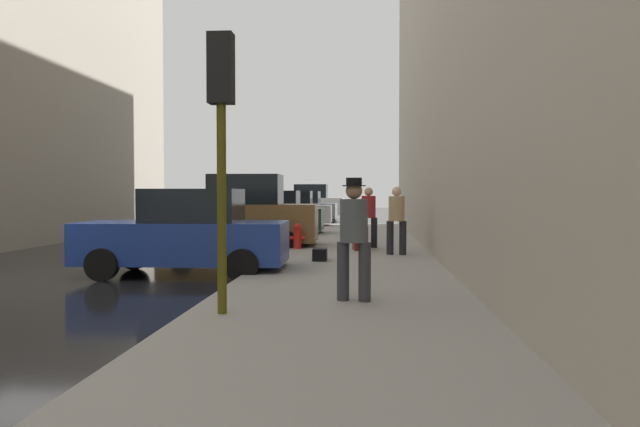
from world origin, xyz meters
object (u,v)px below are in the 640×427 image
at_px(pedestrian_with_beanie, 354,233).
at_px(pedestrian_in_tan_coat, 396,217).
at_px(parked_bronze_suv, 241,215).
at_px(traffic_light, 221,111).
at_px(fire_hydrant, 297,236).
at_px(pedestrian_in_red_jacket, 369,214).
at_px(parked_gray_coupe, 300,208).
at_px(parked_white_van, 309,203).
at_px(parked_silver_sedan, 289,211).
at_px(rolling_suitcase, 360,238).
at_px(duffel_bag, 320,255).
at_px(parked_blue_sedan, 186,234).
at_px(parked_dark_green_sedan, 270,215).

xyz_separation_m(pedestrian_with_beanie, pedestrian_in_tan_coat, (0.94, 6.78, -0.03)).
height_order(parked_bronze_suv, traffic_light, traffic_light).
xyz_separation_m(fire_hydrant, pedestrian_in_red_jacket, (1.98, 0.46, 0.61)).
height_order(parked_gray_coupe, traffic_light, traffic_light).
bearing_deg(fire_hydrant, parked_gray_coupe, 95.83).
height_order(parked_white_van, pedestrian_with_beanie, parked_white_van).
bearing_deg(parked_bronze_suv, parked_silver_sedan, 90.00).
bearing_deg(pedestrian_in_red_jacket, rolling_suitcase, -106.20).
bearing_deg(pedestrian_in_tan_coat, duffel_bag, -140.43).
distance_m(parked_blue_sedan, parked_bronze_suv, 5.70).
distance_m(parked_blue_sedan, parked_silver_sedan, 17.12).
bearing_deg(pedestrian_with_beanie, parked_silver_sedan, 99.66).
distance_m(fire_hydrant, pedestrian_in_red_jacket, 2.12).
bearing_deg(traffic_light, pedestrian_in_red_jacket, 78.84).
distance_m(parked_white_van, duffel_bag, 26.32).
xyz_separation_m(pedestrian_with_beanie, duffel_bag, (-0.88, 5.28, -0.85)).
bearing_deg(parked_dark_green_sedan, parked_bronze_suv, -90.00).
distance_m(parked_white_van, fire_hydrant, 23.25).
relative_size(pedestrian_in_tan_coat, duffel_bag, 3.89).
height_order(rolling_suitcase, duffel_bag, rolling_suitcase).
bearing_deg(pedestrian_in_red_jacket, duffel_bag, -108.10).
height_order(pedestrian_with_beanie, duffel_bag, pedestrian_with_beanie).
relative_size(parked_dark_green_sedan, parked_silver_sedan, 1.00).
relative_size(parked_blue_sedan, rolling_suitcase, 4.09).
height_order(pedestrian_with_beanie, pedestrian_in_tan_coat, pedestrian_with_beanie).
bearing_deg(parked_white_van, parked_gray_coupe, -90.00).
height_order(traffic_light, pedestrian_in_red_jacket, traffic_light).
distance_m(parked_gray_coupe, duffel_bag, 20.85).
relative_size(pedestrian_in_red_jacket, pedestrian_with_beanie, 0.96).
distance_m(parked_blue_sedan, parked_white_van, 27.80).
relative_size(parked_bronze_suv, fire_hydrant, 6.59).
relative_size(fire_hydrant, traffic_light, 0.20).
bearing_deg(parked_bronze_suv, pedestrian_with_beanie, -69.30).
height_order(parked_blue_sedan, traffic_light, traffic_light).
xyz_separation_m(parked_blue_sedan, rolling_suitcase, (3.56, 4.29, -0.36)).
bearing_deg(duffel_bag, parked_white_van, 95.79).
bearing_deg(parked_bronze_suv, pedestrian_in_tan_coat, -29.84).
bearing_deg(parked_blue_sedan, parked_bronze_suv, 90.00).
relative_size(parked_bronze_suv, parked_white_van, 1.00).
bearing_deg(pedestrian_with_beanie, parked_bronze_suv, 110.70).
relative_size(parked_white_van, duffel_bag, 10.53).
xyz_separation_m(parked_white_van, fire_hydrant, (1.80, -23.18, -0.54)).
height_order(pedestrian_in_red_jacket, pedestrian_with_beanie, pedestrian_with_beanie).
distance_m(parked_silver_sedan, fire_hydrant, 12.63).
height_order(fire_hydrant, pedestrian_in_red_jacket, pedestrian_in_red_jacket).
bearing_deg(rolling_suitcase, parked_silver_sedan, 105.50).
bearing_deg(parked_gray_coupe, traffic_light, -86.07).
bearing_deg(parked_silver_sedan, pedestrian_in_red_jacket, -72.55).
distance_m(pedestrian_in_red_jacket, pedestrian_in_tan_coat, 2.07).
relative_size(traffic_light, pedestrian_with_beanie, 2.03).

